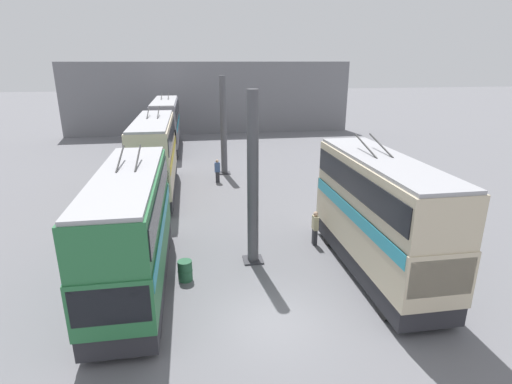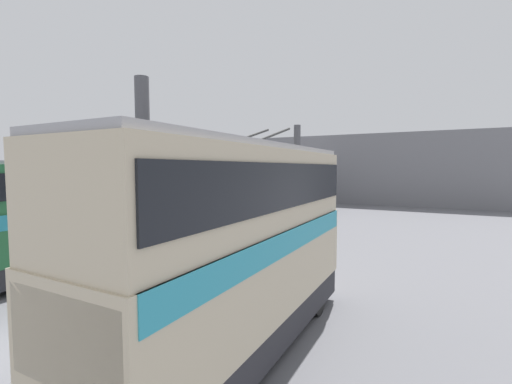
{
  "view_description": "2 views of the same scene",
  "coord_description": "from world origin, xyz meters",
  "views": [
    {
      "loc": [
        -11.93,
        2.56,
        8.95
      ],
      "look_at": [
        10.71,
        -1.12,
        1.38
      ],
      "focal_mm": 28.0,
      "sensor_mm": 36.0,
      "label": 1
    },
    {
      "loc": [
        -4.4,
        -9.36,
        4.61
      ],
      "look_at": [
        12.88,
        -0.29,
        3.24
      ],
      "focal_mm": 24.0,
      "sensor_mm": 36.0,
      "label": 2
    }
  ],
  "objects": [
    {
      "name": "bus_right_far",
      "position": [
        30.67,
        5.13,
        2.91
      ],
      "size": [
        11.25,
        2.54,
        5.73
      ],
      "color": "black",
      "rests_on": "ground_plane"
    },
    {
      "name": "person_by_left_row",
      "position": [
        5.89,
        -3.36,
        0.96
      ],
      "size": [
        0.42,
        0.25,
        1.79
      ],
      "rotation": [
        0.0,
        0.0,
        4.73
      ],
      "color": "#2D2D33",
      "rests_on": "ground_plane"
    },
    {
      "name": "bus_right_near",
      "position": [
        3.33,
        5.13,
        2.77
      ],
      "size": [
        9.74,
        2.54,
        5.49
      ],
      "color": "black",
      "rests_on": "ground_plane"
    },
    {
      "name": "support_column_near",
      "position": [
        4.67,
        0.0,
        3.8
      ],
      "size": [
        0.91,
        0.91,
        7.85
      ],
      "color": "#4C4C51",
      "rests_on": "ground_plane"
    },
    {
      "name": "ground_plane",
      "position": [
        0.0,
        0.0,
        0.0
      ],
      "size": [
        240.0,
        240.0,
        0.0
      ],
      "primitive_type": "plane",
      "color": "slate"
    },
    {
      "name": "oil_drum",
      "position": [
        3.42,
        3.12,
        0.45
      ],
      "size": [
        0.64,
        0.64,
        0.9
      ],
      "color": "#235638",
      "rests_on": "ground_plane"
    },
    {
      "name": "support_column_far",
      "position": [
        20.14,
        0.0,
        3.8
      ],
      "size": [
        0.91,
        0.91,
        7.85
      ],
      "color": "#4C4C51",
      "rests_on": "ground_plane"
    },
    {
      "name": "bus_left_near",
      "position": [
        2.77,
        -5.13,
        2.95
      ],
      "size": [
        9.16,
        2.54,
        5.81
      ],
      "color": "black",
      "rests_on": "ground_plane"
    },
    {
      "name": "person_aisle_midway",
      "position": [
        17.66,
        0.74,
        0.96
      ],
      "size": [
        0.28,
        0.44,
        1.81
      ],
      "rotation": [
        0.0,
        0.0,
        6.19
      ],
      "color": "#2D2D33",
      "rests_on": "ground_plane"
    },
    {
      "name": "depot_back_wall",
      "position": [
        39.59,
        0.0,
        4.41
      ],
      "size": [
        0.5,
        36.0,
        8.82
      ],
      "color": "slate",
      "rests_on": "ground_plane"
    },
    {
      "name": "bus_right_mid",
      "position": [
        15.66,
        5.13,
        2.97
      ],
      "size": [
        10.34,
        2.54,
        5.83
      ],
      "color": "black",
      "rests_on": "ground_plane"
    }
  ]
}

